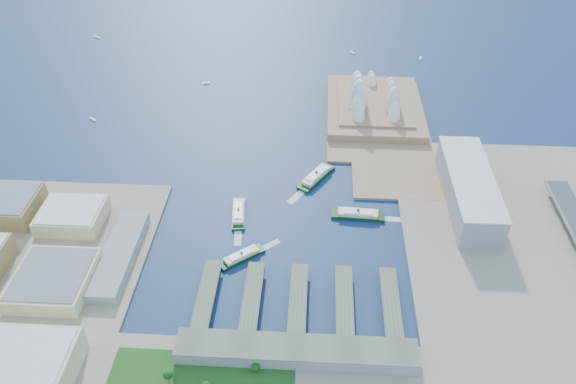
# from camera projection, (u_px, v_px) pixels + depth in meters

# --- Properties ---
(ground) EXTENTS (3000.00, 3000.00, 0.00)m
(ground) POSITION_uv_depth(u_px,v_px,m) (288.00, 246.00, 575.08)
(ground) COLOR #0E1B41
(ground) RESTS_ON ground
(west_land) EXTENTS (220.00, 390.00, 3.00)m
(west_land) POSITION_uv_depth(u_px,v_px,m) (3.00, 314.00, 502.94)
(west_land) COLOR gray
(west_land) RESTS_ON ground
(east_land) EXTENTS (240.00, 500.00, 3.00)m
(east_land) POSITION_uv_depth(u_px,v_px,m) (541.00, 292.00, 523.95)
(east_land) COLOR gray
(east_land) RESTS_ON ground
(peninsula) EXTENTS (135.00, 220.00, 3.00)m
(peninsula) POSITION_uv_depth(u_px,v_px,m) (376.00, 118.00, 773.72)
(peninsula) COLOR #9B7355
(peninsula) RESTS_ON ground
(opera_house) EXTENTS (134.00, 180.00, 58.00)m
(opera_house) POSITION_uv_depth(u_px,v_px,m) (376.00, 92.00, 770.76)
(opera_house) COLOR white
(opera_house) RESTS_ON peninsula
(toaster_building) EXTENTS (45.00, 155.00, 35.00)m
(toaster_building) POSITION_uv_depth(u_px,v_px,m) (469.00, 189.00, 616.50)
(toaster_building) COLOR gray
(toaster_building) RESTS_ON east_land
(west_buildings) EXTENTS (200.00, 280.00, 27.00)m
(west_buildings) POSITION_uv_depth(u_px,v_px,m) (15.00, 274.00, 521.22)
(west_buildings) COLOR olive
(west_buildings) RESTS_ON west_land
(ferry_wharves) EXTENTS (184.00, 90.00, 9.30)m
(ferry_wharves) POSITION_uv_depth(u_px,v_px,m) (298.00, 299.00, 512.61)
(ferry_wharves) COLOR #525B45
(ferry_wharves) RESTS_ON ground
(terminal_building) EXTENTS (200.00, 28.00, 12.00)m
(terminal_building) POSITION_uv_depth(u_px,v_px,m) (296.00, 352.00, 462.71)
(terminal_building) COLOR gray
(terminal_building) RESTS_ON south_land
(ferry_a) EXTENTS (18.92, 54.06, 10.01)m
(ferry_a) POSITION_uv_depth(u_px,v_px,m) (238.00, 211.00, 610.65)
(ferry_a) COLOR #0D3513
(ferry_a) RESTS_ON ground
(ferry_b) EXTENTS (45.06, 59.60, 11.45)m
(ferry_b) POSITION_uv_depth(u_px,v_px,m) (316.00, 175.00, 662.34)
(ferry_b) COLOR #0D3513
(ferry_b) RESTS_ON ground
(ferry_c) EXTENTS (45.93, 39.95, 9.22)m
(ferry_c) POSITION_uv_depth(u_px,v_px,m) (242.00, 255.00, 558.15)
(ferry_c) COLOR #0D3513
(ferry_c) RESTS_ON ground
(ferry_d) EXTENTS (58.18, 17.73, 10.87)m
(ferry_d) POSITION_uv_depth(u_px,v_px,m) (358.00, 213.00, 608.13)
(ferry_d) COLOR #0D3513
(ferry_d) RESTS_ON ground
(boat_a) EXTENTS (12.44, 10.82, 2.56)m
(boat_a) POSITION_uv_depth(u_px,v_px,m) (93.00, 119.00, 772.36)
(boat_a) COLOR white
(boat_a) RESTS_ON ground
(boat_b) EXTENTS (11.16, 6.60, 2.85)m
(boat_b) POSITION_uv_depth(u_px,v_px,m) (206.00, 83.00, 857.31)
(boat_b) COLOR white
(boat_b) RESTS_ON ground
(boat_c) EXTENTS (5.86, 12.74, 2.76)m
(boat_c) POSITION_uv_depth(u_px,v_px,m) (421.00, 58.00, 926.71)
(boat_c) COLOR white
(boat_c) RESTS_ON ground
(boat_d) EXTENTS (16.61, 11.68, 2.87)m
(boat_d) POSITION_uv_depth(u_px,v_px,m) (96.00, 37.00, 995.54)
(boat_d) COLOR white
(boat_d) RESTS_ON ground
(boat_e) EXTENTS (9.28, 12.03, 2.89)m
(boat_e) POSITION_uv_depth(u_px,v_px,m) (352.00, 52.00, 944.66)
(boat_e) COLOR white
(boat_e) RESTS_ON ground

